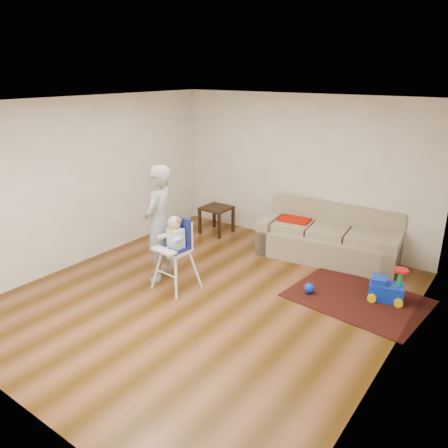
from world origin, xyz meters
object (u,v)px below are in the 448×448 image
Objects in this scene: toy_ball at (309,288)px; adult at (159,224)px; sofa at (329,234)px; ride_on_toy at (387,283)px; high_chair at (176,254)px; side_table at (216,220)px.

toy_ball is 0.09× the size of adult.
adult reaches higher than toy_ball.
ride_on_toy is (1.27, -0.89, -0.18)m from sofa.
toy_ball is 2.01m from high_chair.
sofa is 4.53× the size of side_table.
high_chair is (-2.65, -1.44, 0.28)m from ride_on_toy.
sofa is 4.82× the size of ride_on_toy.
ride_on_toy is 3.40m from adult.
ride_on_toy is 0.44× the size of high_chair.
sofa is at bearing 2.81° from side_table.
sofa is at bearing 63.18° from high_chair.
toy_ball is at bearing -25.44° from side_table.
side_table reaches higher than toy_ball.
toy_ball is 0.14× the size of high_chair.
high_chair is (-1.69, -0.98, 0.45)m from toy_ball.
high_chair reaches higher than toy_ball.
ride_on_toy is 1.07m from toy_ball.
adult is (-0.41, 0.10, 0.35)m from high_chair.
high_chair reaches higher than ride_on_toy.
sofa is 2.31m from side_table.
sofa is 2.90m from adult.
toy_ball is (2.61, -1.24, -0.17)m from side_table.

